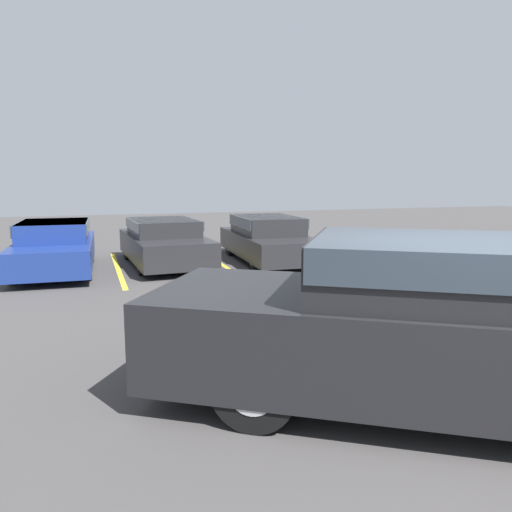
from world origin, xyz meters
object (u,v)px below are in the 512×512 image
(pickup_truck, at_px, (459,327))
(parked_sedan_a, at_px, (55,245))
(parked_sedan_c, at_px, (268,237))
(parked_sedan_b, at_px, (164,241))

(pickup_truck, distance_m, parked_sedan_a, 10.35)
(pickup_truck, xyz_separation_m, parked_sedan_c, (1.38, 9.33, -0.20))
(parked_sedan_c, bearing_deg, parked_sedan_b, -93.75)
(parked_sedan_a, bearing_deg, parked_sedan_c, 90.78)
(parked_sedan_a, height_order, parked_sedan_c, parked_sedan_a)
(parked_sedan_b, xyz_separation_m, parked_sedan_c, (2.88, -0.32, 0.02))
(pickup_truck, xyz_separation_m, parked_sedan_b, (-1.50, 9.65, -0.22))
(parked_sedan_b, bearing_deg, parked_sedan_a, -88.61)
(pickup_truck, bearing_deg, parked_sedan_b, 131.69)
(pickup_truck, relative_size, parked_sedan_a, 1.41)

